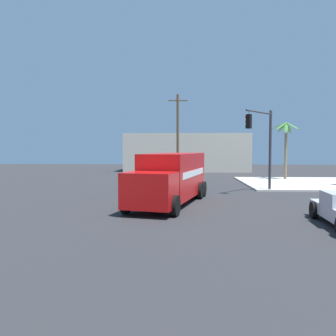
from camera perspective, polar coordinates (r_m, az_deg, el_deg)
name	(u,v)px	position (r m, az deg, el deg)	size (l,w,h in m)	color
ground_plane	(160,206)	(19.42, -1.36, -6.20)	(100.00, 100.00, 0.00)	#2B2B2D
sidewalk_corner_far	(308,183)	(33.56, 21.83, -2.32)	(11.44, 11.44, 0.14)	beige
delivery_truck	(171,177)	(20.08, 0.48, -1.55)	(4.61, 8.91, 2.88)	red
traffic_light_primary	(263,138)	(25.99, 15.22, 4.77)	(2.43, 2.90, 5.81)	#38383D
palm_tree_far	(286,140)	(36.52, 18.63, 4.36)	(2.85, 2.59, 5.62)	#7A6647
utility_pole	(178,134)	(40.00, 1.61, 5.52)	(2.20, 0.30, 9.27)	brown
building_backdrop	(187,153)	(48.92, 3.06, 2.54)	(16.95, 6.00, 5.17)	beige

